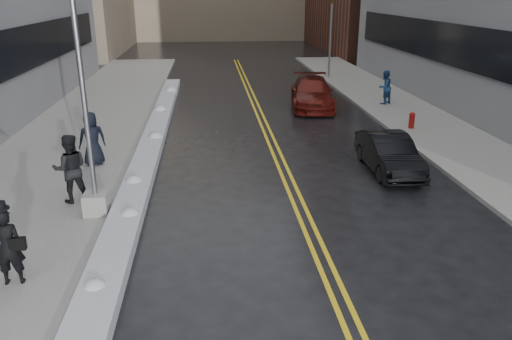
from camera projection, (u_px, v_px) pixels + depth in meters
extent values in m
plane|color=black|center=(217.00, 247.00, 12.47)|extent=(160.00, 160.00, 0.00)
cube|color=gray|center=(77.00, 138.00, 21.28)|extent=(5.50, 50.00, 0.15)
cube|color=gray|center=(432.00, 129.00, 22.70)|extent=(4.00, 50.00, 0.15)
cube|color=gold|center=(265.00, 135.00, 22.04)|extent=(0.12, 50.00, 0.01)
cube|color=gold|center=(272.00, 135.00, 22.06)|extent=(0.12, 50.00, 0.01)
cube|color=silver|center=(150.00, 148.00, 19.68)|extent=(0.90, 30.00, 0.34)
cube|color=gray|center=(96.00, 203.00, 13.89)|extent=(0.65, 0.65, 0.60)
cylinder|color=gray|center=(80.00, 66.00, 12.59)|extent=(0.14, 0.14, 7.00)
cylinder|color=maroon|center=(412.00, 122.00, 22.48)|extent=(0.24, 0.24, 0.60)
sphere|color=maroon|center=(412.00, 115.00, 22.38)|extent=(0.26, 0.26, 0.26)
cylinder|color=maroon|center=(412.00, 120.00, 22.46)|extent=(0.25, 0.10, 0.10)
cylinder|color=gray|center=(330.00, 41.00, 34.78)|extent=(0.14, 0.14, 5.00)
imported|color=black|center=(8.00, 247.00, 10.39)|extent=(0.67, 0.47, 1.72)
imported|color=black|center=(71.00, 169.00, 14.45)|extent=(1.15, 0.99, 2.04)
imported|color=black|center=(92.00, 139.00, 17.56)|extent=(1.10, 0.94, 1.92)
imported|color=navy|center=(385.00, 87.00, 27.07)|extent=(1.11, 1.06, 1.81)
imported|color=black|center=(389.00, 153.00, 17.43)|extent=(1.45, 4.03, 1.32)
imported|color=#460F0B|center=(312.00, 93.00, 26.94)|extent=(2.92, 5.66, 1.57)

